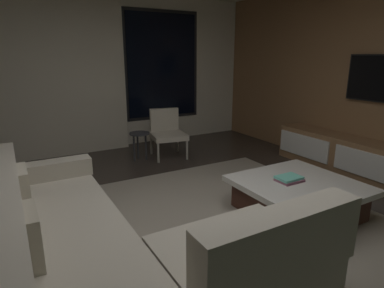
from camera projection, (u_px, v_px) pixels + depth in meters
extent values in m
plane|color=#332B26|center=(201.00, 243.00, 2.96)|extent=(9.20, 9.20, 0.00)
cube|color=silver|center=(93.00, 73.00, 5.67)|extent=(6.60, 0.12, 2.70)
cube|color=black|center=(162.00, 66.00, 6.21)|extent=(1.52, 0.02, 2.02)
cube|color=black|center=(162.00, 66.00, 6.20)|extent=(1.40, 0.03, 1.90)
cube|color=beige|center=(61.00, 77.00, 5.27)|extent=(2.10, 0.12, 2.60)
cube|color=gray|center=(239.00, 237.00, 3.04)|extent=(3.20, 3.80, 0.01)
cube|color=#A49C8C|center=(70.00, 268.00, 2.47)|extent=(0.90, 2.50, 0.18)
cube|color=beige|center=(67.00, 244.00, 2.41)|extent=(0.86, 2.42, 0.24)
cube|color=beige|center=(7.00, 216.00, 2.16)|extent=(0.20, 2.50, 0.40)
cube|color=beige|center=(45.00, 171.00, 3.32)|extent=(0.90, 0.20, 0.18)
cube|color=#A49C8C|center=(239.00, 287.00, 2.26)|extent=(1.10, 0.90, 0.18)
cube|color=beige|center=(240.00, 261.00, 2.21)|extent=(1.07, 0.86, 0.24)
cube|color=beige|center=(280.00, 244.00, 1.83)|extent=(1.10, 0.20, 0.40)
cube|color=beige|center=(23.00, 189.00, 2.69)|extent=(0.10, 0.36, 0.36)
cube|color=#B2A893|center=(31.00, 238.00, 1.98)|extent=(0.10, 0.36, 0.36)
cube|color=#43251C|center=(298.00, 201.00, 3.47)|extent=(1.00, 1.00, 0.30)
cube|color=white|center=(299.00, 185.00, 3.42)|extent=(1.16, 1.16, 0.06)
cube|color=#814A5F|center=(289.00, 180.00, 3.44)|extent=(0.26, 0.20, 0.03)
cube|color=#6CD3BE|center=(289.00, 178.00, 3.45)|extent=(0.26, 0.19, 0.03)
cylinder|color=#B2ADA0|center=(187.00, 149.00, 5.29)|extent=(0.04, 0.04, 0.36)
cylinder|color=#B2ADA0|center=(158.00, 152.00, 5.13)|extent=(0.04, 0.04, 0.36)
cylinder|color=#B2ADA0|center=(178.00, 141.00, 5.74)|extent=(0.04, 0.04, 0.36)
cylinder|color=#B2ADA0|center=(151.00, 144.00, 5.58)|extent=(0.04, 0.04, 0.36)
cube|color=beige|center=(168.00, 136.00, 5.39)|extent=(0.63, 0.64, 0.08)
cube|color=beige|center=(164.00, 120.00, 5.54)|extent=(0.49, 0.16, 0.38)
cylinder|color=#333338|center=(134.00, 148.00, 5.18)|extent=(0.03, 0.03, 0.46)
cylinder|color=#333338|center=(146.00, 146.00, 5.27)|extent=(0.03, 0.03, 0.46)
cylinder|color=#333338|center=(138.00, 145.00, 5.31)|extent=(0.03, 0.03, 0.46)
cylinder|color=#333338|center=(139.00, 133.00, 5.17)|extent=(0.32, 0.32, 0.02)
cube|color=#8E6642|center=(377.00, 164.00, 4.31)|extent=(0.44, 3.10, 0.52)
cube|color=white|center=(367.00, 165.00, 4.19)|extent=(0.02, 0.93, 0.33)
cube|color=white|center=(303.00, 146.00, 5.06)|extent=(0.02, 0.93, 0.33)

